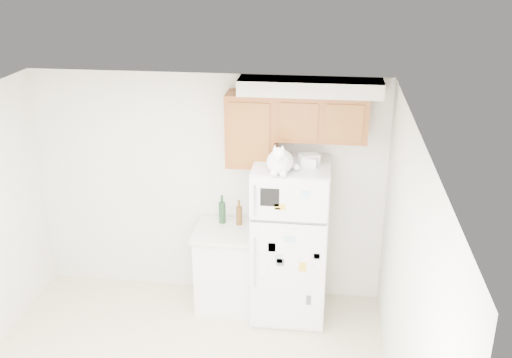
% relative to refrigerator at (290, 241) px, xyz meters
% --- Properties ---
extents(room_shell, '(3.84, 4.04, 2.52)m').
position_rel_refrigerator_xyz_m(room_shell, '(-0.81, -1.36, 0.82)').
color(room_shell, beige).
rests_on(room_shell, ground_plane).
extents(refrigerator, '(0.76, 0.78, 1.70)m').
position_rel_refrigerator_xyz_m(refrigerator, '(0.00, 0.00, 0.00)').
color(refrigerator, white).
rests_on(refrigerator, ground_plane).
extents(base_counter, '(0.64, 0.64, 0.92)m').
position_rel_refrigerator_xyz_m(base_counter, '(-0.69, 0.07, -0.39)').
color(base_counter, white).
rests_on(base_counter, ground_plane).
extents(cat, '(0.31, 0.46, 0.32)m').
position_rel_refrigerator_xyz_m(cat, '(-0.10, -0.25, 0.97)').
color(cat, white).
rests_on(cat, refrigerator).
extents(storage_box_back, '(0.22, 0.19, 0.10)m').
position_rel_refrigerator_xyz_m(storage_box_back, '(0.17, 0.04, 0.90)').
color(storage_box_back, white).
rests_on(storage_box_back, refrigerator).
extents(storage_box_front, '(0.17, 0.14, 0.09)m').
position_rel_refrigerator_xyz_m(storage_box_front, '(0.17, -0.03, 0.89)').
color(storage_box_front, white).
rests_on(storage_box_front, refrigerator).
extents(bottle_green, '(0.07, 0.07, 0.32)m').
position_rel_refrigerator_xyz_m(bottle_green, '(-0.75, 0.21, 0.23)').
color(bottle_green, '#19381E').
rests_on(bottle_green, base_counter).
extents(bottle_amber, '(0.07, 0.07, 0.28)m').
position_rel_refrigerator_xyz_m(bottle_amber, '(-0.56, 0.19, 0.21)').
color(bottle_amber, '#593814').
rests_on(bottle_amber, base_counter).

